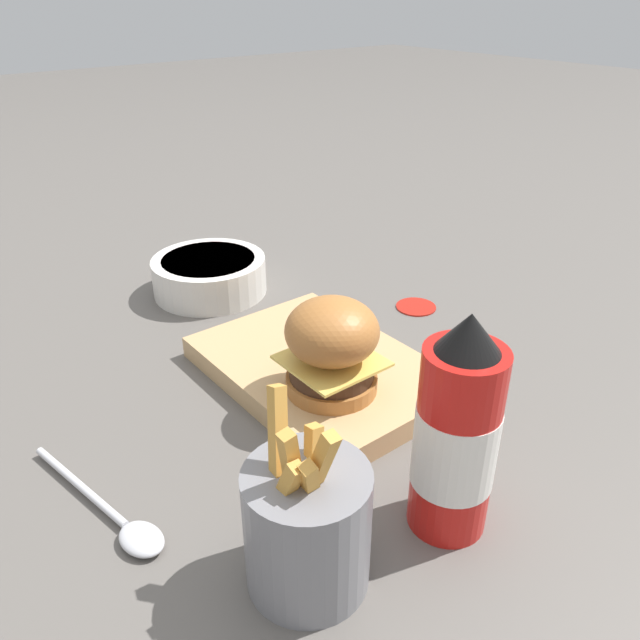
% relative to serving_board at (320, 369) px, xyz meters
% --- Properties ---
extents(ground_plane, '(6.00, 6.00, 0.00)m').
position_rel_serving_board_xyz_m(ground_plane, '(0.05, -0.01, -0.01)').
color(ground_plane, '#5B5651').
extents(serving_board, '(0.28, 0.19, 0.02)m').
position_rel_serving_board_xyz_m(serving_board, '(0.00, 0.00, 0.00)').
color(serving_board, tan).
rests_on(serving_board, ground_plane).
extents(burger, '(0.09, 0.09, 0.10)m').
position_rel_serving_board_xyz_m(burger, '(0.05, -0.02, 0.06)').
color(burger, '#AD6B33').
rests_on(burger, serving_board).
extents(ketchup_bottle, '(0.06, 0.06, 0.19)m').
position_rel_serving_board_xyz_m(ketchup_bottle, '(0.23, -0.05, 0.07)').
color(ketchup_bottle, red).
rests_on(ketchup_bottle, ground_plane).
extents(fries_basket, '(0.09, 0.09, 0.16)m').
position_rel_serving_board_xyz_m(fries_basket, '(0.20, -0.17, 0.04)').
color(fries_basket, slate).
rests_on(fries_basket, ground_plane).
extents(side_bowl, '(0.16, 0.16, 0.05)m').
position_rel_serving_board_xyz_m(side_bowl, '(-0.27, 0.02, 0.01)').
color(side_bowl, silver).
rests_on(side_bowl, ground_plane).
extents(spoon, '(0.18, 0.05, 0.01)m').
position_rel_serving_board_xyz_m(spoon, '(0.07, -0.26, -0.01)').
color(spoon, silver).
rests_on(spoon, ground_plane).
extents(ketchup_puddle, '(0.05, 0.05, 0.00)m').
position_rel_serving_board_xyz_m(ketchup_puddle, '(-0.05, 0.21, -0.01)').
color(ketchup_puddle, '#B21E14').
rests_on(ketchup_puddle, ground_plane).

